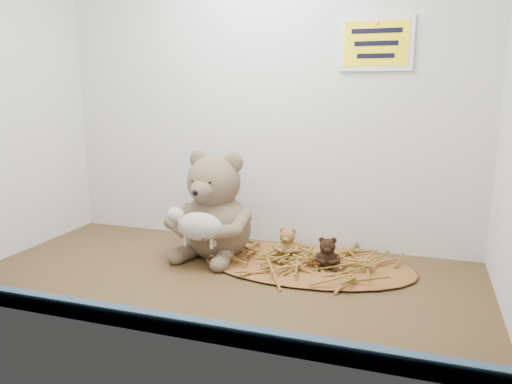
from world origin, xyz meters
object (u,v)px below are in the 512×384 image
(main_teddy, at_px, (216,204))
(toy_lamb, at_px, (200,226))
(mini_teddy_tan, at_px, (288,242))
(mini_teddy_brown, at_px, (327,252))

(main_teddy, height_order, toy_lamb, main_teddy)
(toy_lamb, relative_size, mini_teddy_tan, 1.91)
(main_teddy, height_order, mini_teddy_brown, main_teddy)
(main_teddy, distance_m, mini_teddy_tan, 0.21)
(main_teddy, distance_m, mini_teddy_brown, 0.32)
(main_teddy, bearing_deg, toy_lamb, -82.90)
(mini_teddy_tan, bearing_deg, mini_teddy_brown, -22.03)
(main_teddy, relative_size, mini_teddy_brown, 3.57)
(toy_lamb, height_order, mini_teddy_brown, toy_lamb)
(toy_lamb, relative_size, mini_teddy_brown, 1.93)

